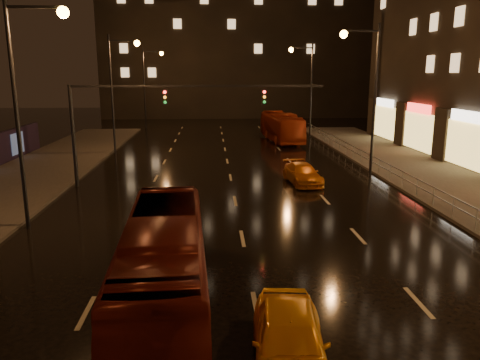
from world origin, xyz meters
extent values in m
plane|color=black|center=(0.00, 20.00, 0.00)|extent=(140.00, 140.00, 0.00)
cube|color=black|center=(4.00, 72.00, 18.00)|extent=(44.00, 16.00, 36.00)
cylinder|color=black|center=(-9.60, 20.00, 3.10)|extent=(0.22, 0.22, 6.20)
cube|color=black|center=(-2.00, 20.00, 6.10)|extent=(15.20, 0.14, 0.14)
cube|color=black|center=(-4.00, 20.00, 5.45)|extent=(0.32, 0.18, 0.95)
cube|color=black|center=(2.00, 20.00, 5.45)|extent=(0.32, 0.18, 0.95)
sphere|color=#FF1E19|center=(-4.00, 19.88, 5.75)|extent=(0.18, 0.18, 0.18)
cylinder|color=#99999E|center=(10.20, 44.00, 0.65)|extent=(0.04, 0.04, 1.00)
cube|color=#99999E|center=(10.20, 18.00, 1.10)|extent=(0.05, 56.00, 0.05)
cube|color=#99999E|center=(10.20, 18.00, 0.70)|extent=(0.05, 56.00, 0.05)
imported|color=#5D150D|center=(-2.71, 4.29, 1.38)|extent=(2.80, 9.98, 2.75)
imported|color=#9D2B0F|center=(6.00, 39.21, 1.45)|extent=(3.24, 10.55, 2.89)
imported|color=#F8A317|center=(0.50, 1.00, 0.74)|extent=(2.14, 4.47, 1.47)
imported|color=#CD6B13|center=(4.50, 19.99, 0.63)|extent=(2.21, 4.49, 1.26)
camera|label=1|loc=(-1.27, -8.74, 6.83)|focal=35.00mm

